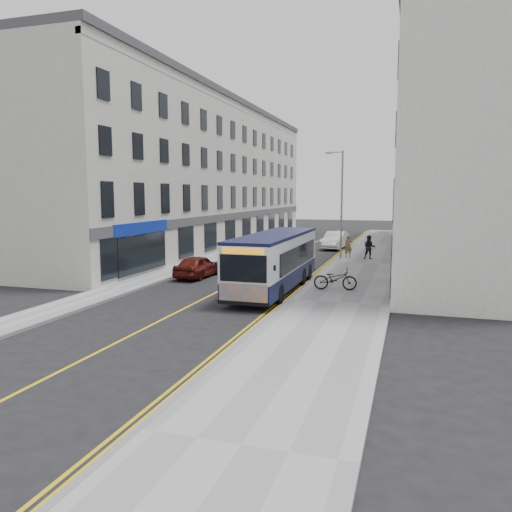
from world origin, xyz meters
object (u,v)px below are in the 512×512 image
Objects in this scene: pedestrian_far at (369,247)px; pedestrian_near at (348,246)px; streetlamp at (341,201)px; car_white at (335,240)px; car_maroon at (198,266)px; city_bus at (275,260)px; bicycle at (335,279)px.

pedestrian_near is at bearing 151.34° from pedestrian_far.
car_white is (-1.39, 7.18, -3.61)m from streetlamp.
city_bus is at bearing 158.59° from car_maroon.
car_white reaches higher than bicycle.
car_white is at bearing 111.93° from pedestrian_far.
car_white is 18.38m from car_maroon.
car_maroon is at bearing -147.13° from pedestrian_near.
pedestrian_far is 0.38× the size of car_white.
streetlamp is 12.98m from car_maroon.
car_maroon is (-6.87, -10.36, -3.72)m from streetlamp.
bicycle is 1.29× the size of pedestrian_near.
streetlamp is 4.84× the size of pedestrian_near.
pedestrian_near is at bearing 81.26° from city_bus.
bicycle is at bearing -109.16° from pedestrian_near.
car_maroon is at bearing -135.46° from pedestrian_far.
car_maroon reaches higher than bicycle.
car_white is at bearing 83.44° from pedestrian_near.
pedestrian_far is at bearing 0.10° from streetlamp.
city_bus is 2.14× the size of car_white.
city_bus reaches higher than bicycle.
streetlamp is 2.05× the size of car_maroon.
pedestrian_near is 1.76m from pedestrian_far.
streetlamp is 8.16m from car_white.
pedestrian_far is at bearing 73.94° from city_bus.
city_bus is at bearing -96.79° from streetlamp.
streetlamp is 4.01m from pedestrian_far.
bicycle is 1.21× the size of pedestrian_far.
streetlamp reaches higher than pedestrian_near.
pedestrian_near is 0.94× the size of pedestrian_far.
car_white is at bearing 100.93° from streetlamp.
bicycle is 0.46× the size of car_white.
pedestrian_far is (0.65, 12.40, 0.32)m from bicycle.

